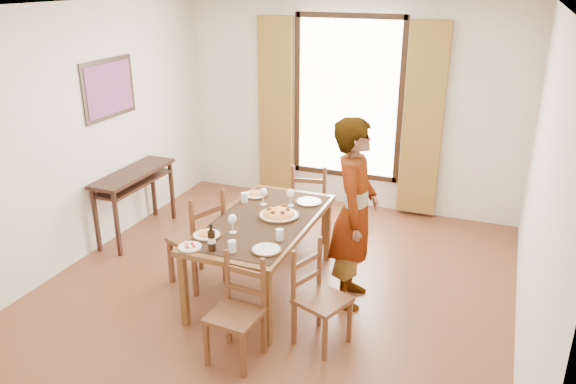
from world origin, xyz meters
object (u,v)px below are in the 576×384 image
at_px(console_table, 134,181).
at_px(dining_table, 263,226).
at_px(pasta_platter, 279,212).
at_px(man, 354,214).

relative_size(console_table, dining_table, 0.69).
relative_size(console_table, pasta_platter, 3.00).
xyz_separation_m(console_table, man, (2.78, -0.46, 0.22)).
height_order(console_table, pasta_platter, pasta_platter).
xyz_separation_m(console_table, dining_table, (1.92, -0.60, 0.01)).
bearing_deg(man, dining_table, 92.52).
relative_size(dining_table, pasta_platter, 4.38).
distance_m(console_table, dining_table, 2.01).
height_order(console_table, dining_table, console_table).
distance_m(console_table, pasta_platter, 2.09).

